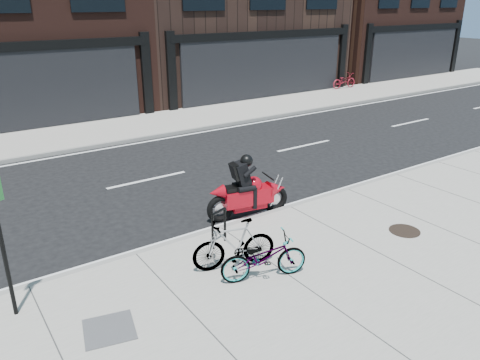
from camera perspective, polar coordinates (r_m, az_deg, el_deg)
ground at (r=12.00m, az=-7.37°, el=-2.83°), size 120.00×120.00×0.00m
sidewalk_near at (r=8.36m, az=9.17°, el=-13.89°), size 60.00×6.00×0.13m
sidewalk_far at (r=18.87m, az=-18.38°, el=5.34°), size 60.00×3.50×0.13m
bike_rack at (r=9.49m, az=-2.60°, el=-5.46°), size 0.44×0.20×0.77m
bicycle_front at (r=8.43m, az=2.91°, el=-9.40°), size 1.69×1.03×0.84m
bicycle_rear at (r=8.72m, az=-0.73°, el=-7.82°), size 1.65×0.88×0.95m
motorcycle at (r=10.99m, az=1.43°, el=-1.35°), size 2.08×0.77×1.56m
bicycle_far at (r=27.91m, az=12.57°, el=11.73°), size 1.65×0.64×0.86m
manhole_cover at (r=10.83m, az=19.42°, el=-5.86°), size 0.75×0.75×0.02m
utility_grate at (r=7.73m, az=-15.66°, el=-17.12°), size 0.90×0.90×0.02m
sign_post at (r=7.87m, az=-27.25°, el=-5.74°), size 0.31×0.15×2.43m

